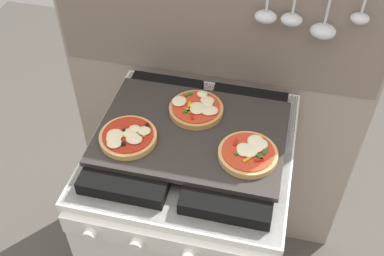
# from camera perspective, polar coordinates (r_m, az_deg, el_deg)

# --- Properties ---
(kitchen_backsplash) EXTENTS (1.10, 0.09, 1.55)m
(kitchen_backsplash) POSITION_cam_1_polar(r_m,az_deg,el_deg) (1.66, 2.78, 4.43)
(kitchen_backsplash) COLOR gray
(kitchen_backsplash) RESTS_ON ground_plane
(stove) EXTENTS (0.60, 0.64, 0.90)m
(stove) POSITION_cam_1_polar(r_m,az_deg,el_deg) (1.69, -0.01, -11.64)
(stove) COLOR white
(stove) RESTS_ON ground_plane
(baking_tray) EXTENTS (0.54, 0.38, 0.02)m
(baking_tray) POSITION_cam_1_polar(r_m,az_deg,el_deg) (1.34, 0.00, -0.55)
(baking_tray) COLOR #2D2826
(baking_tray) RESTS_ON stove
(pizza_left) EXTENTS (0.16, 0.16, 0.03)m
(pizza_left) POSITION_cam_1_polar(r_m,az_deg,el_deg) (1.31, -8.01, -1.07)
(pizza_left) COLOR tan
(pizza_left) RESTS_ON baking_tray
(pizza_right) EXTENTS (0.16, 0.16, 0.03)m
(pizza_right) POSITION_cam_1_polar(r_m,az_deg,el_deg) (1.26, 7.01, -3.07)
(pizza_right) COLOR tan
(pizza_right) RESTS_ON baking_tray
(pizza_center) EXTENTS (0.16, 0.16, 0.03)m
(pizza_center) POSITION_cam_1_polar(r_m,az_deg,el_deg) (1.38, 0.61, 2.45)
(pizza_center) COLOR #C18947
(pizza_center) RESTS_ON baking_tray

